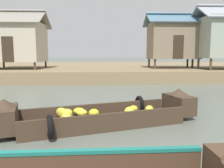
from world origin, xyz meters
The scene contains 5 objects.
ground_plane centered at (0.00, 10.00, 0.00)m, with size 300.00×300.00×0.00m, color #596056.
riverbank_strip centered at (0.00, 22.68, 0.39)m, with size 160.00×20.00×0.78m, color #7F6B4C.
banana_boat centered at (1.25, 4.52, 0.29)m, with size 5.31×2.65×0.86m.
stilt_house_mid_left centered at (-5.39, 16.67, 2.90)m, with size 4.64×3.98×4.48m.
stilt_house_mid_right centered at (7.02, 17.00, 3.07)m, with size 4.50×3.13×4.41m.
Camera 1 is at (1.28, -1.20, 1.84)m, focal length 35.76 mm.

